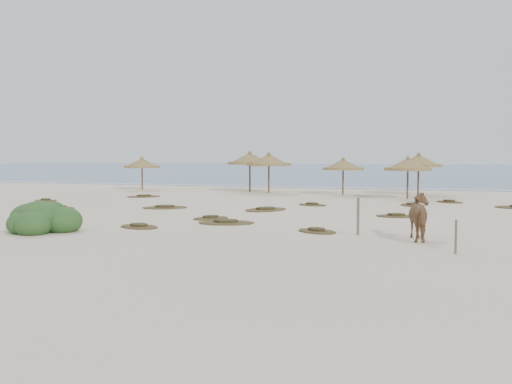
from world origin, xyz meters
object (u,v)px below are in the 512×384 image
palapa_0 (142,164)px  palapa_1 (250,159)px  horse (422,217)px  bush (41,220)px

palapa_0 → palapa_1: (8.96, 0.53, 0.38)m
palapa_0 → horse: 30.47m
palapa_1 → horse: (12.96, -21.65, -1.68)m
palapa_0 → palapa_1: bearing=3.4°
palapa_0 → bush: size_ratio=1.18×
palapa_1 → horse: bearing=-59.1°
palapa_0 → bush: 24.41m
horse → palapa_0: bearing=-58.2°
palapa_1 → horse: palapa_1 is taller
horse → bush: bearing=-6.5°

